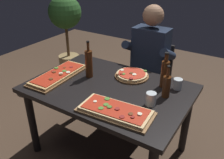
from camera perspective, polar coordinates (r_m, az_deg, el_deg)
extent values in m
plane|color=#4C3828|center=(2.57, -0.63, -16.22)|extent=(6.40, 6.40, 0.00)
cube|color=black|center=(2.14, -0.72, -2.19)|extent=(1.40, 0.96, 0.04)
cylinder|color=black|center=(2.46, -18.34, -9.58)|extent=(0.07, 0.07, 0.70)
cylinder|color=black|center=(2.92, -6.54, -1.90)|extent=(0.07, 0.07, 0.70)
cylinder|color=black|center=(2.45, 17.10, -9.58)|extent=(0.07, 0.07, 0.70)
cube|color=olive|center=(1.79, 0.80, -7.72)|extent=(0.58, 0.30, 0.02)
cube|color=#E5C184|center=(1.78, 0.80, -7.25)|extent=(0.54, 0.27, 0.02)
cube|color=#B72D19|center=(1.77, 0.81, -6.90)|extent=(0.50, 0.24, 0.01)
cylinder|color=maroon|center=(1.68, 4.91, -8.86)|extent=(0.03, 0.03, 0.01)
cylinder|color=#4C7F2D|center=(1.87, -1.16, -4.58)|extent=(0.04, 0.04, 0.01)
cylinder|color=maroon|center=(1.76, 1.24, -6.95)|extent=(0.04, 0.04, 0.01)
cylinder|color=maroon|center=(1.68, 2.40, -8.79)|extent=(0.04, 0.04, 0.01)
cylinder|color=beige|center=(1.73, 6.50, -7.96)|extent=(0.03, 0.03, 0.00)
cylinder|color=brown|center=(1.78, -0.31, -6.46)|extent=(0.03, 0.03, 0.00)
cylinder|color=brown|center=(1.72, 4.44, -8.11)|extent=(0.04, 0.04, 0.00)
cylinder|color=beige|center=(1.85, -4.02, -5.18)|extent=(0.03, 0.03, 0.00)
cylinder|color=beige|center=(1.72, 6.62, -8.13)|extent=(0.03, 0.03, 0.01)
cylinder|color=#4C7F2D|center=(1.77, -2.64, -6.78)|extent=(0.04, 0.04, 0.00)
cylinder|color=#4C7F2D|center=(1.81, -1.44, -5.95)|extent=(0.04, 0.04, 0.00)
cylinder|color=#4C7F2D|center=(1.78, -0.62, -6.50)|extent=(0.04, 0.04, 0.01)
cube|color=brown|center=(2.35, -12.54, 0.83)|extent=(0.28, 0.63, 0.02)
cube|color=tan|center=(2.34, -12.58, 1.22)|extent=(0.25, 0.59, 0.02)
cube|color=#B72D19|center=(2.34, -12.61, 1.51)|extent=(0.22, 0.54, 0.01)
cylinder|color=beige|center=(2.32, -10.36, 1.71)|extent=(0.04, 0.04, 0.01)
cylinder|color=brown|center=(2.35, -13.51, 1.73)|extent=(0.04, 0.04, 0.01)
cylinder|color=brown|center=(2.43, -11.17, 2.78)|extent=(0.03, 0.03, 0.00)
cylinder|color=brown|center=(2.23, -14.24, 0.13)|extent=(0.04, 0.04, 0.01)
cylinder|color=beige|center=(2.31, -12.03, 1.44)|extent=(0.04, 0.04, 0.01)
cylinder|color=maroon|center=(2.37, -13.78, 1.86)|extent=(0.03, 0.03, 0.01)
cylinder|color=#4C7F2D|center=(2.36, -11.19, 2.02)|extent=(0.04, 0.04, 0.00)
cylinder|color=maroon|center=(2.43, -9.60, 2.95)|extent=(0.04, 0.04, 0.00)
cylinder|color=#4C7F2D|center=(2.43, -13.05, 2.66)|extent=(0.04, 0.04, 0.01)
cylinder|color=brown|center=(2.29, -12.03, 1.19)|extent=(0.03, 0.03, 0.01)
cylinder|color=brown|center=(2.30, 4.70, 0.81)|extent=(0.32, 0.32, 0.02)
cylinder|color=#E5C184|center=(2.29, 4.72, 1.21)|extent=(0.29, 0.29, 0.02)
cylinder|color=red|center=(2.29, 4.73, 1.50)|extent=(0.26, 0.26, 0.01)
cylinder|color=brown|center=(2.25, 1.36, 1.25)|extent=(0.02, 0.02, 0.00)
cylinder|color=beige|center=(2.25, 5.31, 1.21)|extent=(0.04, 0.04, 0.01)
cylinder|color=#4C7F2D|center=(2.34, 7.89, 2.06)|extent=(0.03, 0.03, 0.00)
cylinder|color=maroon|center=(2.26, 2.21, 1.39)|extent=(0.03, 0.03, 0.01)
cylinder|color=maroon|center=(2.17, 4.54, 0.24)|extent=(0.04, 0.04, 0.01)
cylinder|color=brown|center=(2.27, 4.62, 1.51)|extent=(0.04, 0.04, 0.01)
cylinder|color=beige|center=(2.33, 2.41, 2.26)|extent=(0.04, 0.04, 0.00)
cylinder|color=#4C7F2D|center=(2.26, 2.69, 1.35)|extent=(0.04, 0.04, 0.00)
cylinder|color=#47230F|center=(2.26, -5.49, 3.66)|extent=(0.07, 0.07, 0.26)
cylinder|color=#47230F|center=(2.20, -5.69, 7.73)|extent=(0.02, 0.02, 0.08)
cylinder|color=black|center=(2.18, -5.75, 8.91)|extent=(0.03, 0.03, 0.01)
cylinder|color=#47230F|center=(2.13, 12.34, 1.20)|extent=(0.07, 0.07, 0.24)
cylinder|color=#47230F|center=(2.07, 12.76, 5.02)|extent=(0.03, 0.03, 0.07)
cylinder|color=black|center=(2.05, 12.88, 6.07)|extent=(0.04, 0.04, 0.01)
cylinder|color=#47230F|center=(1.99, 12.76, -1.71)|extent=(0.07, 0.07, 0.18)
cylinder|color=#47230F|center=(1.93, 13.17, 1.71)|extent=(0.02, 0.02, 0.08)
cylinder|color=black|center=(1.91, 13.32, 2.99)|extent=(0.03, 0.03, 0.01)
cylinder|color=silver|center=(2.15, 15.28, -1.01)|extent=(0.08, 0.08, 0.09)
cylinder|color=silver|center=(2.17, 15.18, -1.73)|extent=(0.06, 0.06, 0.03)
cylinder|color=silver|center=(1.88, 9.21, -4.57)|extent=(0.08, 0.08, 0.11)
cube|color=black|center=(2.87, 8.51, -0.84)|extent=(0.44, 0.44, 0.04)
cube|color=black|center=(2.94, 10.48, 4.69)|extent=(0.40, 0.04, 0.42)
cylinder|color=black|center=(2.91, 3.21, -5.29)|extent=(0.04, 0.04, 0.41)
cylinder|color=black|center=(2.77, 10.09, -7.52)|extent=(0.04, 0.04, 0.41)
cylinder|color=black|center=(3.20, 6.60, -2.13)|extent=(0.04, 0.04, 0.41)
cylinder|color=black|center=(3.08, 12.93, -4.00)|extent=(0.04, 0.04, 0.41)
cylinder|color=#23232D|center=(2.87, 4.88, -5.38)|extent=(0.11, 0.11, 0.45)
cylinder|color=#23232D|center=(2.80, 8.51, -6.55)|extent=(0.11, 0.11, 0.45)
cube|color=#23232D|center=(2.75, 7.74, -0.21)|extent=(0.34, 0.40, 0.12)
cube|color=#1E283D|center=(2.70, 9.10, 6.64)|extent=(0.38, 0.22, 0.52)
sphere|color=#A37556|center=(2.59, 9.76, 14.71)|extent=(0.22, 0.22, 0.22)
cylinder|color=#1E283D|center=(2.74, 4.48, 7.78)|extent=(0.09, 0.31, 0.21)
cylinder|color=#1E283D|center=(2.58, 13.14, 5.80)|extent=(0.09, 0.31, 0.21)
cylinder|color=tan|center=(4.04, -10.02, 3.50)|extent=(0.33, 0.33, 0.32)
cylinder|color=brown|center=(3.89, -10.51, 8.97)|extent=(0.04, 0.04, 0.49)
sphere|color=#285623|center=(3.77, -11.11, 15.36)|extent=(0.49, 0.49, 0.49)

